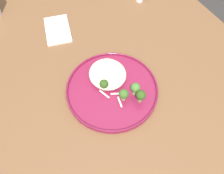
% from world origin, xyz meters
% --- Properties ---
extents(ground, '(6.00, 6.00, 0.00)m').
position_xyz_m(ground, '(0.00, 0.00, 0.00)').
color(ground, '#2D2B28').
extents(wooden_dining_table, '(1.40, 1.00, 0.74)m').
position_xyz_m(wooden_dining_table, '(0.00, 0.00, 0.66)').
color(wooden_dining_table, brown).
rests_on(wooden_dining_table, ground).
extents(dinner_plate, '(0.29, 0.29, 0.02)m').
position_xyz_m(dinner_plate, '(0.05, 0.04, 0.75)').
color(dinner_plate, maroon).
rests_on(dinner_plate, wooden_dining_table).
extents(noodle_bed, '(0.12, 0.12, 0.03)m').
position_xyz_m(noodle_bed, '(0.10, 0.03, 0.77)').
color(noodle_bed, beige).
rests_on(noodle_bed, dinner_plate).
extents(seared_scallop_half_hidden, '(0.03, 0.03, 0.02)m').
position_xyz_m(seared_scallop_half_hidden, '(0.10, 0.03, 0.76)').
color(seared_scallop_half_hidden, '#DBB77A').
rests_on(seared_scallop_half_hidden, dinner_plate).
extents(seared_scallop_on_noodles, '(0.03, 0.03, 0.01)m').
position_xyz_m(seared_scallop_on_noodles, '(0.10, 0.07, 0.76)').
color(seared_scallop_on_noodles, '#DBB77A').
rests_on(seared_scallop_on_noodles, dinner_plate).
extents(seared_scallop_right_edge, '(0.03, 0.03, 0.01)m').
position_xyz_m(seared_scallop_right_edge, '(0.08, 0.01, 0.76)').
color(seared_scallop_right_edge, '#DBB77A').
rests_on(seared_scallop_right_edge, dinner_plate).
extents(seared_scallop_tilted_round, '(0.03, 0.03, 0.01)m').
position_xyz_m(seared_scallop_tilted_round, '(0.15, 0.01, 0.76)').
color(seared_scallop_tilted_round, '#DBB77A').
rests_on(seared_scallop_tilted_round, dinner_plate).
extents(broccoli_floret_center_pile, '(0.03, 0.03, 0.05)m').
position_xyz_m(broccoli_floret_center_pile, '(0.06, 0.06, 0.78)').
color(broccoli_floret_center_pile, '#7A994C').
rests_on(broccoli_floret_center_pile, dinner_plate).
extents(broccoli_floret_near_rim, '(0.03, 0.03, 0.05)m').
position_xyz_m(broccoli_floret_near_rim, '(-0.02, -0.02, 0.78)').
color(broccoli_floret_near_rim, '#7A994C').
rests_on(broccoli_floret_near_rim, dinner_plate).
extents(broccoli_floret_rear_charred, '(0.03, 0.03, 0.04)m').
position_xyz_m(broccoli_floret_rear_charred, '(0.01, 0.02, 0.78)').
color(broccoli_floret_rear_charred, '#89A356').
rests_on(broccoli_floret_rear_charred, dinner_plate).
extents(broccoli_floret_tall_stalk, '(0.03, 0.03, 0.05)m').
position_xyz_m(broccoli_floret_tall_stalk, '(0.01, -0.02, 0.78)').
color(broccoli_floret_tall_stalk, '#89A356').
rests_on(broccoli_floret_tall_stalk, dinner_plate).
extents(onion_sliver_curled_piece, '(0.04, 0.01, 0.00)m').
position_xyz_m(onion_sliver_curled_piece, '(0.00, 0.04, 0.75)').
color(onion_sliver_curled_piece, silver).
rests_on(onion_sliver_curled_piece, dinner_plate).
extents(onion_sliver_short_strip, '(0.04, 0.02, 0.00)m').
position_xyz_m(onion_sliver_short_strip, '(0.05, 0.07, 0.75)').
color(onion_sliver_short_strip, silver).
rests_on(onion_sliver_short_strip, dinner_plate).
extents(onion_sliver_long_sliver, '(0.03, 0.05, 0.00)m').
position_xyz_m(onion_sliver_long_sliver, '(0.03, 0.02, 0.75)').
color(onion_sliver_long_sliver, silver).
rests_on(onion_sliver_long_sliver, dinner_plate).
extents(folded_napkin, '(0.17, 0.12, 0.01)m').
position_xyz_m(folded_napkin, '(0.39, 0.10, 0.74)').
color(folded_napkin, white).
rests_on(folded_napkin, wooden_dining_table).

